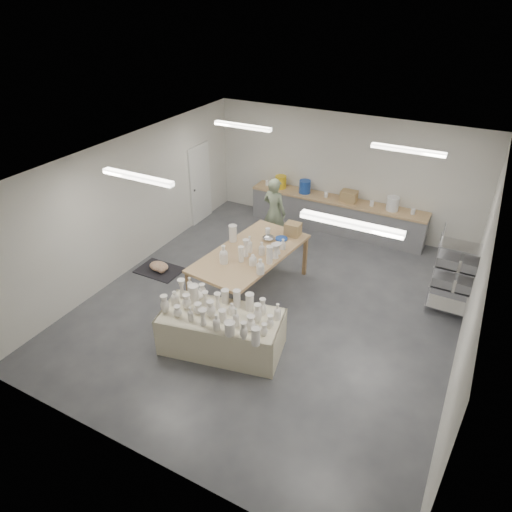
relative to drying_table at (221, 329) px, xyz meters
The scene contains 9 objects.
room 2.35m from the drying_table, 85.38° to the left, with size 8.00×8.02×3.00m.
back_counter 5.30m from the drying_table, 87.46° to the left, with size 4.60×0.60×1.24m.
wire_shelf 4.60m from the drying_table, 41.16° to the left, with size 0.88×0.48×1.80m.
drying_table is the anchor object (origin of this frame).
work_table 1.93m from the drying_table, 99.51° to the left, with size 1.62×2.77×1.37m.
rug 3.06m from the drying_table, 149.83° to the left, with size 1.00×0.70×0.02m, color black.
cat 3.02m from the drying_table, 149.86° to the left, with size 0.56×0.48×0.20m.
potter 4.05m from the drying_table, 102.61° to the left, with size 0.63×0.41×1.73m, color gray.
red_stool 4.29m from the drying_table, 101.82° to the left, with size 0.35×0.35×0.28m.
Camera 1 is at (3.20, -6.82, 5.66)m, focal length 32.00 mm.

